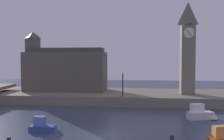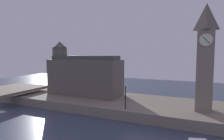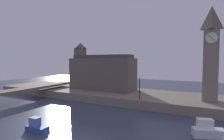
{
  "view_description": "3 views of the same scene",
  "coord_description": "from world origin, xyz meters",
  "px_view_note": "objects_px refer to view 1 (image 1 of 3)",
  "views": [
    {
      "loc": [
        3.34,
        -25.1,
        7.62
      ],
      "look_at": [
        -0.92,
        14.51,
        5.59
      ],
      "focal_mm": 42.29,
      "sensor_mm": 36.0,
      "label": 1
    },
    {
      "loc": [
        9.78,
        -10.09,
        9.48
      ],
      "look_at": [
        -2.56,
        17.53,
        6.91
      ],
      "focal_mm": 29.96,
      "sensor_mm": 36.0,
      "label": 2
    },
    {
      "loc": [
        9.92,
        -13.0,
        8.0
      ],
      "look_at": [
        -4.26,
        14.6,
        6.28
      ],
      "focal_mm": 28.43,
      "sensor_mm": 36.0,
      "label": 3
    }
  ],
  "objects_px": {
    "boat_ferry_white": "(202,114)",
    "boat_tour_blue": "(44,126)",
    "parliament_hall": "(63,69)",
    "streetlamp": "(123,81)",
    "clock_tower": "(188,47)"
  },
  "relations": [
    {
      "from": "clock_tower",
      "to": "streetlamp",
      "type": "height_order",
      "value": "clock_tower"
    },
    {
      "from": "parliament_hall",
      "to": "boat_tour_blue",
      "type": "relative_size",
      "value": 4.6
    },
    {
      "from": "streetlamp",
      "to": "boat_ferry_white",
      "type": "xyz_separation_m",
      "value": [
        10.12,
        -7.44,
        -3.15
      ]
    },
    {
      "from": "parliament_hall",
      "to": "boat_tour_blue",
      "type": "xyz_separation_m",
      "value": [
        4.1,
        -20.63,
        -4.81
      ]
    },
    {
      "from": "parliament_hall",
      "to": "boat_tour_blue",
      "type": "distance_m",
      "value": 21.58
    },
    {
      "from": "clock_tower",
      "to": "streetlamp",
      "type": "relative_size",
      "value": 4.05
    },
    {
      "from": "boat_ferry_white",
      "to": "streetlamp",
      "type": "bearing_deg",
      "value": 143.68
    },
    {
      "from": "parliament_hall",
      "to": "streetlamp",
      "type": "relative_size",
      "value": 3.92
    },
    {
      "from": "parliament_hall",
      "to": "streetlamp",
      "type": "xyz_separation_m",
      "value": [
        11.14,
        -6.12,
        -1.49
      ]
    },
    {
      "from": "boat_ferry_white",
      "to": "boat_tour_blue",
      "type": "height_order",
      "value": "boat_ferry_white"
    },
    {
      "from": "parliament_hall",
      "to": "streetlamp",
      "type": "bearing_deg",
      "value": -28.79
    },
    {
      "from": "clock_tower",
      "to": "boat_tour_blue",
      "type": "distance_m",
      "value": 26.8
    },
    {
      "from": "boat_ferry_white",
      "to": "boat_tour_blue",
      "type": "xyz_separation_m",
      "value": [
        -17.16,
        -7.07,
        -0.17
      ]
    },
    {
      "from": "clock_tower",
      "to": "boat_ferry_white",
      "type": "height_order",
      "value": "clock_tower"
    },
    {
      "from": "clock_tower",
      "to": "boat_tour_blue",
      "type": "xyz_separation_m",
      "value": [
        -17.34,
        -18.46,
        -8.76
      ]
    }
  ]
}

